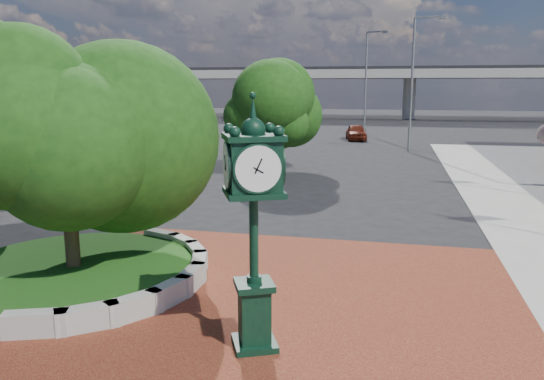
{
  "coord_description": "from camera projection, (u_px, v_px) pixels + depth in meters",
  "views": [
    {
      "loc": [
        2.84,
        -11.51,
        4.94
      ],
      "look_at": [
        -0.12,
        1.5,
        2.29
      ],
      "focal_mm": 35.0,
      "sensor_mm": 36.0,
      "label": 1
    }
  ],
  "objects": [
    {
      "name": "overpass",
      "position": [
        374.0,
        74.0,
        78.32
      ],
      "size": [
        90.0,
        12.0,
        7.5
      ],
      "color": "#9E9B93",
      "rests_on": "ground"
    },
    {
      "name": "planter_wall",
      "position": [
        157.0,
        277.0,
        13.12
      ],
      "size": [
        2.96,
        6.77,
        0.54
      ],
      "color": "#9E9B93",
      "rests_on": "ground"
    },
    {
      "name": "plaza",
      "position": [
        252.0,
        313.0,
        11.63
      ],
      "size": [
        12.0,
        12.0,
        0.04
      ],
      "primitive_type": "cube",
      "color": "maroon",
      "rests_on": "ground"
    },
    {
      "name": "street_lamp_far",
      "position": [
        368.0,
        75.0,
        52.28
      ],
      "size": [
        2.15,
        1.03,
        10.07
      ],
      "color": "slate",
      "rests_on": "ground"
    },
    {
      "name": "tree_street",
      "position": [
        270.0,
        116.0,
        30.04
      ],
      "size": [
        4.4,
        4.4,
        5.45
      ],
      "color": "#38281C",
      "rests_on": "ground"
    },
    {
      "name": "post_clock",
      "position": [
        254.0,
        216.0,
        9.63
      ],
      "size": [
        1.24,
        1.24,
        4.74
      ],
      "color": "black",
      "rests_on": "ground"
    },
    {
      "name": "tree_planter",
      "position": [
        64.0,
        136.0,
        12.95
      ],
      "size": [
        5.2,
        5.2,
        6.33
      ],
      "color": "#38281C",
      "rests_on": "ground"
    },
    {
      "name": "street_lamp_near",
      "position": [
        416.0,
        74.0,
        38.61
      ],
      "size": [
        2.19,
        0.46,
        9.78
      ],
      "color": "slate",
      "rests_on": "ground"
    },
    {
      "name": "parked_car",
      "position": [
        356.0,
        132.0,
        48.35
      ],
      "size": [
        2.36,
        4.42,
        1.43
      ],
      "primitive_type": "imported",
      "rotation": [
        0.0,
        0.0,
        0.16
      ],
      "color": "#5A1B0C",
      "rests_on": "ground"
    },
    {
      "name": "grass_bed",
      "position": [
        74.0,
        272.0,
        13.64
      ],
      "size": [
        6.1,
        6.1,
        0.4
      ],
      "primitive_type": "cylinder",
      "color": "#134313",
      "rests_on": "ground"
    },
    {
      "name": "ground",
      "position": [
        263.0,
        297.0,
        12.59
      ],
      "size": [
        200.0,
        200.0,
        0.0
      ],
      "primitive_type": "plane",
      "color": "black",
      "rests_on": "ground"
    }
  ]
}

